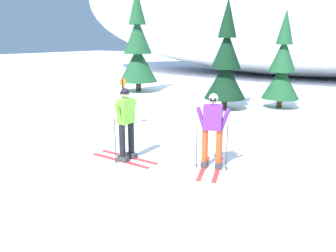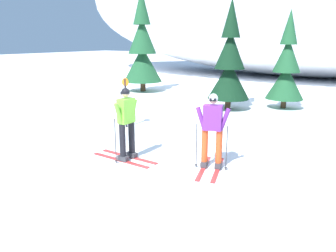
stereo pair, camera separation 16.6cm
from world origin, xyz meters
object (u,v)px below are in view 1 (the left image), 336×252
Objects in this scene: skier_lime_jacket at (126,123)px; pine_tree_center_right at (282,68)px; pine_tree_far_left at (138,49)px; skier_purple_jacket at (212,130)px; trail_marker_post at (123,100)px; pine_tree_center_left at (226,64)px.

skier_lime_jacket is 0.44× the size of pine_tree_center_right.
skier_lime_jacket is 8.99m from pine_tree_center_right.
skier_lime_jacket is at bearing -99.21° from pine_tree_center_right.
pine_tree_far_left is 8.20m from pine_tree_center_right.
skier_purple_jacket is 4.56m from trail_marker_post.
pine_tree_far_left reaches higher than pine_tree_center_left.
pine_tree_center_left is 2.72× the size of trail_marker_post.
skier_purple_jacket is 8.24m from pine_tree_center_right.
pine_tree_center_left is 1.10× the size of pine_tree_center_right.
skier_purple_jacket is at bearing 18.16° from skier_lime_jacket.
pine_tree_center_left is (-0.53, 7.32, 0.96)m from skier_lime_jacket.
pine_tree_center_right is (-0.58, 8.18, 0.81)m from skier_purple_jacket.
skier_lime_jacket is 3.31m from trail_marker_post.
skier_lime_jacket is 0.40× the size of pine_tree_center_left.
skier_lime_jacket is at bearing -54.22° from pine_tree_far_left.
pine_tree_center_right is (1.43, 8.84, 0.79)m from skier_lime_jacket.
skier_lime_jacket is 7.40m from pine_tree_center_left.
pine_tree_center_left is at bearing 71.20° from trail_marker_post.
pine_tree_center_left is at bearing -142.17° from pine_tree_center_right.
pine_tree_far_left is at bearing 125.78° from skier_lime_jacket.
trail_marker_post is (4.57, -6.83, -1.43)m from pine_tree_far_left.
trail_marker_post is at bearing -119.60° from pine_tree_center_right.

